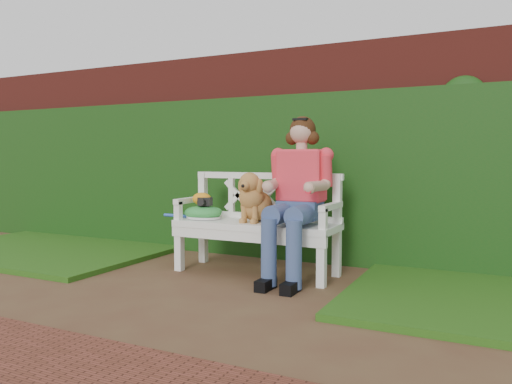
% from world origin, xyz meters
% --- Properties ---
extents(ground, '(60.00, 60.00, 0.00)m').
position_xyz_m(ground, '(0.00, 0.00, 0.00)').
color(ground, '#4E3020').
extents(brick_wall, '(10.00, 0.30, 2.20)m').
position_xyz_m(brick_wall, '(0.00, 1.90, 1.10)').
color(brick_wall, maroon).
rests_on(brick_wall, ground).
extents(ivy_hedge, '(10.00, 0.18, 1.70)m').
position_xyz_m(ivy_hedge, '(0.00, 1.68, 0.85)').
color(ivy_hedge, '#1D3D10').
rests_on(ivy_hedge, ground).
extents(grass_left, '(2.60, 2.00, 0.05)m').
position_xyz_m(grass_left, '(-2.40, 0.90, 0.03)').
color(grass_left, '#163D0E').
rests_on(grass_left, ground).
extents(garden_bench, '(1.63, 0.75, 0.48)m').
position_xyz_m(garden_bench, '(0.16, 0.94, 0.24)').
color(garden_bench, white).
rests_on(garden_bench, ground).
extents(seated_woman, '(0.70, 0.87, 1.41)m').
position_xyz_m(seated_woman, '(0.59, 0.92, 0.70)').
color(seated_woman, '#FF3161').
rests_on(seated_woman, ground).
extents(dog, '(0.39, 0.47, 0.46)m').
position_xyz_m(dog, '(0.16, 0.92, 0.71)').
color(dog, brown).
rests_on(dog, garden_bench).
extents(tennis_racket, '(0.70, 0.43, 0.03)m').
position_xyz_m(tennis_racket, '(-0.40, 0.88, 0.50)').
color(tennis_racket, white).
rests_on(tennis_racket, garden_bench).
extents(green_bag, '(0.46, 0.41, 0.13)m').
position_xyz_m(green_bag, '(-0.38, 0.88, 0.54)').
color(green_bag, '#137C1E').
rests_on(green_bag, garden_bench).
extents(camera_item, '(0.13, 0.11, 0.08)m').
position_xyz_m(camera_item, '(-0.35, 0.88, 0.65)').
color(camera_item, black).
rests_on(camera_item, green_bag).
extents(baseball_glove, '(0.23, 0.19, 0.12)m').
position_xyz_m(baseball_glove, '(-0.40, 0.90, 0.67)').
color(baseball_glove, orange).
rests_on(baseball_glove, green_bag).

